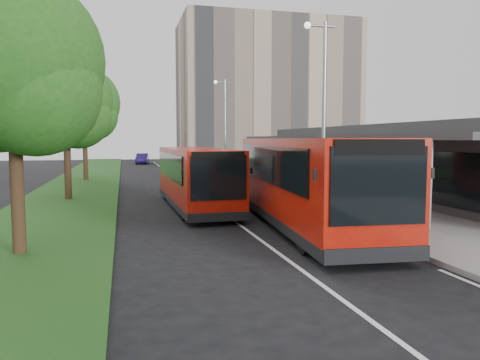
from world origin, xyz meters
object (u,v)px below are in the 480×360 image
object	(u,v)px
bus_main	(306,183)
litter_bin	(290,181)
tree_mid	(66,106)
bus_second	(196,178)
car_far	(142,159)
car_near	(173,161)
tree_near	(12,73)
lamp_post_near	(322,104)
tree_far	(84,108)
lamp_post_far	(224,121)
bollard	(253,173)

from	to	relation	value
bus_main	litter_bin	xyz separation A→B (m)	(3.70, 11.81, -1.04)
tree_mid	litter_bin	xyz separation A→B (m)	(12.86, 1.59, -4.30)
bus_second	car_far	size ratio (longest dim) A/B	2.38
bus_main	car_far	bearing A→B (deg)	99.57
car_near	car_far	distance (m)	7.14
tree_near	car_near	xyz separation A→B (m)	(8.54, 41.81, -4.38)
tree_mid	litter_bin	bearing A→B (deg)	7.03
tree_mid	lamp_post_near	world-z (taller)	lamp_post_near
tree_far	tree_mid	bearing A→B (deg)	-90.00
bus_main	car_near	size ratio (longest dim) A/B	3.32
tree_far	bus_main	xyz separation A→B (m)	(9.16, -22.22, -3.94)
tree_near	bus_main	size ratio (longest dim) A/B	0.66
lamp_post_near	bus_main	bearing A→B (deg)	-121.80
lamp_post_far	bus_main	bearing A→B (deg)	-94.85
tree_far	litter_bin	size ratio (longest dim) A/B	9.33
bollard	tree_near	bearing A→B (deg)	-121.60
car_near	lamp_post_far	bearing A→B (deg)	-63.11
bus_main	bus_second	distance (m)	6.66
bollard	car_near	distance (m)	22.25
lamp_post_near	car_near	distance (m)	37.18
lamp_post_near	tree_far	bearing A→B (deg)	120.29
bus_main	bus_second	size ratio (longest dim) A/B	1.17
lamp_post_near	lamp_post_far	xyz separation A→B (m)	(0.00, 20.00, 0.00)
tree_mid	bus_main	size ratio (longest dim) A/B	0.66
tree_far	car_near	bearing A→B (deg)	64.38
bus_second	car_near	world-z (taller)	bus_second
tree_near	tree_far	size ratio (longest dim) A/B	0.89
lamp_post_near	bus_main	xyz separation A→B (m)	(-1.96, -3.17, -3.06)
bus_main	car_near	distance (m)	40.05
lamp_post_near	tree_near	bearing A→B (deg)	-156.03
litter_bin	car_near	world-z (taller)	car_near
lamp_post_near	lamp_post_far	size ratio (longest dim) A/B	1.00
bus_main	car_far	size ratio (longest dim) A/B	2.79
tree_mid	car_far	xyz separation A→B (m)	(5.24, 36.14, -4.23)
tree_near	bus_second	distance (m)	10.40
tree_near	car_near	size ratio (longest dim) A/B	2.20
tree_mid	bollard	world-z (taller)	tree_mid
bus_second	litter_bin	size ratio (longest dim) A/B	10.65
tree_mid	car_far	size ratio (longest dim) A/B	1.83
bollard	tree_far	bearing A→B (deg)	161.29
lamp_post_near	car_far	size ratio (longest dim) A/B	1.92
tree_far	litter_bin	distance (m)	17.29
car_far	tree_near	bearing A→B (deg)	-89.18
tree_mid	litter_bin	world-z (taller)	tree_mid
tree_mid	bollard	xyz separation A→B (m)	(12.22, 7.86, -4.24)
car_near	tree_near	bearing A→B (deg)	-83.39
tree_near	litter_bin	bearing A→B (deg)	46.56
tree_far	bus_second	xyz separation A→B (m)	(6.06, -16.33, -4.17)
tree_mid	bus_second	size ratio (longest dim) A/B	0.77
lamp_post_far	bollard	distance (m)	6.59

